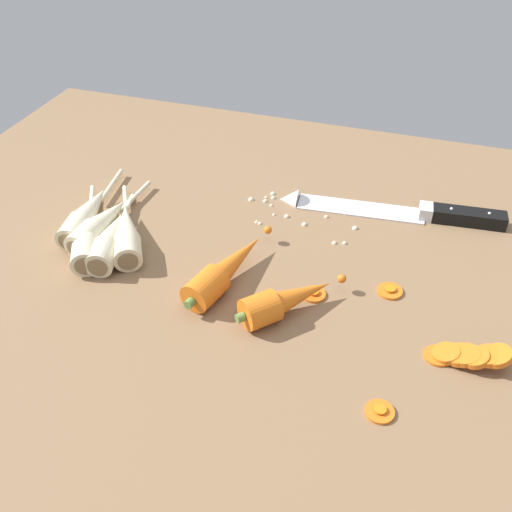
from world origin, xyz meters
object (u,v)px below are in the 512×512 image
object	(u,v)px
parsnip_mid_left	(87,235)
carrot_slice_stack	(467,355)
parsnip_front	(102,223)
parsnip_mid_right	(127,233)
whole_carrot_second	(285,301)
carrot_slice_stray_mid	(380,411)
whole_carrot	(225,270)
parsnip_outer	(110,240)
carrot_slice_stray_near	(314,293)
parsnip_back	(87,214)
chefs_knife	(387,209)
carrot_slice_stray_far	(390,290)

from	to	relation	value
parsnip_mid_left	carrot_slice_stack	xyz separation A→B (cm)	(53.47, -6.04, -0.88)
parsnip_front	parsnip_mid_right	bearing A→B (deg)	-12.19
whole_carrot_second	carrot_slice_stray_mid	size ratio (longest dim) A/B	3.95
parsnip_mid_left	whole_carrot	bearing A→B (deg)	-3.42
parsnip_mid_left	carrot_slice_stray_mid	bearing A→B (deg)	-19.95
parsnip_mid_right	parsnip_outer	size ratio (longest dim) A/B	1.00
parsnip_outer	carrot_slice_stray_near	world-z (taller)	parsnip_outer
parsnip_back	carrot_slice_stray_mid	xyz separation A→B (cm)	(47.86, -21.10, -1.62)
chefs_knife	whole_carrot_second	world-z (taller)	whole_carrot_second
parsnip_front	parsnip_mid_left	bearing A→B (deg)	-97.97
parsnip_mid_left	carrot_slice_stray_near	xyz separation A→B (cm)	(33.85, -0.28, -1.62)
parsnip_front	carrot_slice_stray_mid	size ratio (longest dim) A/B	6.56
parsnip_front	carrot_slice_stack	xyz separation A→B (cm)	(53.00, -9.40, -0.88)
parsnip_front	carrot_slice_stray_near	bearing A→B (deg)	-6.21
carrot_slice_stack	carrot_slice_stray_near	distance (cm)	20.47
parsnip_front	parsnip_mid_left	world-z (taller)	same
chefs_knife	carrot_slice_stray_near	distance (cm)	23.46
parsnip_mid_left	carrot_slice_stack	size ratio (longest dim) A/B	2.13
parsnip_back	carrot_slice_stack	xyz separation A→B (cm)	(56.35, -10.81, -0.88)
parsnip_front	carrot_slice_stray_mid	distance (cm)	48.69
parsnip_back	carrot_slice_stray_mid	distance (cm)	52.33
parsnip_mid_left	parsnip_back	size ratio (longest dim) A/B	0.93
parsnip_mid_left	carrot_slice_stack	world-z (taller)	parsnip_mid_left
whole_carrot_second	carrot_slice_stack	distance (cm)	22.46
carrot_slice_stray_near	parsnip_mid_left	bearing A→B (deg)	179.53
carrot_slice_stack	carrot_slice_stray_near	world-z (taller)	carrot_slice_stack
whole_carrot_second	carrot_slice_stray_near	distance (cm)	5.44
parsnip_front	carrot_slice_stray_near	xyz separation A→B (cm)	(33.38, -3.63, -1.62)
carrot_slice_stray_near	carrot_slice_stray_mid	world-z (taller)	same
parsnip_mid_left	parsnip_outer	bearing A→B (deg)	1.73
parsnip_back	parsnip_outer	distance (cm)	8.00
parsnip_front	parsnip_outer	distance (cm)	4.53
parsnip_mid_right	carrot_slice_stray_mid	distance (cm)	44.09
parsnip_front	parsnip_mid_left	distance (cm)	3.39
parsnip_mid_right	carrot_slice_stray_near	xyz separation A→B (cm)	(28.77, -2.64, -1.62)
carrot_slice_stray_far	parsnip_mid_right	bearing A→B (deg)	-178.32
parsnip_back	carrot_slice_stray_far	distance (cm)	46.31
parsnip_front	carrot_slice_stray_far	bearing A→B (deg)	0.17
whole_carrot	parsnip_outer	size ratio (longest dim) A/B	0.99
parsnip_mid_right	carrot_slice_stray_mid	xyz separation A→B (cm)	(39.90, -18.69, -1.62)
carrot_slice_stack	parsnip_outer	bearing A→B (deg)	172.97
chefs_knife	whole_carrot_second	xyz separation A→B (cm)	(-9.34, -26.87, 1.45)
chefs_knife	parsnip_back	xyz separation A→B (cm)	(-43.30, -17.47, 1.33)
whole_carrot_second	parsnip_back	distance (cm)	35.24
parsnip_mid_left	carrot_slice_stray_mid	size ratio (longest dim) A/B	6.46
parsnip_front	parsnip_mid_right	xyz separation A→B (cm)	(4.61, -1.00, -0.00)
chefs_knife	whole_carrot	bearing A→B (deg)	-128.31
parsnip_mid_left	parsnip_outer	size ratio (longest dim) A/B	1.06
parsnip_mid_right	carrot_slice_stray_mid	size ratio (longest dim) A/B	6.12
whole_carrot_second	carrot_slice_stray_mid	bearing A→B (deg)	-40.08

